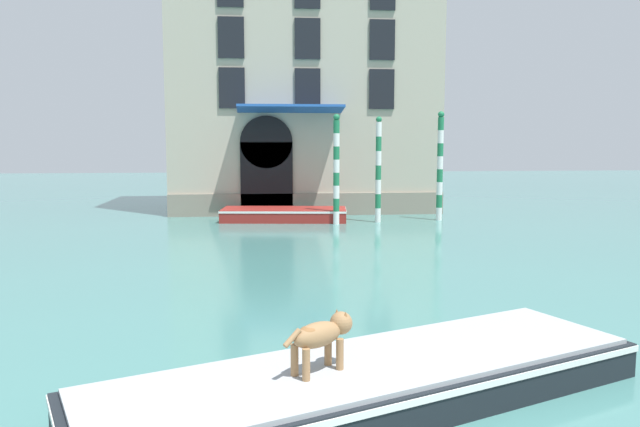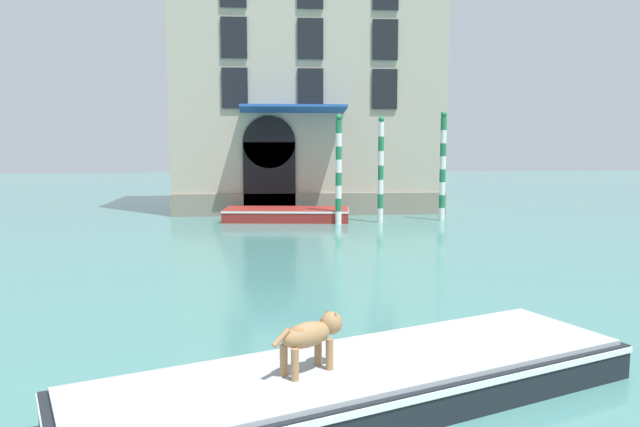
# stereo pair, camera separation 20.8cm
# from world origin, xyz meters

# --- Properties ---
(palazzo_left) EXTENTS (11.74, 7.40, 14.12)m
(palazzo_left) POSITION_xyz_m (0.90, 26.48, 7.04)
(palazzo_left) COLOR #B2A893
(palazzo_left) RESTS_ON ground_plane
(boat_foreground) EXTENTS (7.39, 4.59, 0.52)m
(boat_foreground) POSITION_xyz_m (0.21, 4.35, 0.28)
(boat_foreground) COLOR black
(boat_foreground) RESTS_ON ground_plane
(dog_on_deck) EXTENTS (0.86, 0.67, 0.67)m
(dog_on_deck) POSITION_xyz_m (-0.45, 4.10, 0.96)
(dog_on_deck) COLOR #997047
(dog_on_deck) RESTS_ON boat_foreground
(boat_moored_near_palazzo) EXTENTS (5.10, 2.43, 0.49)m
(boat_moored_near_palazzo) POSITION_xyz_m (-0.18, 21.79, 0.26)
(boat_moored_near_palazzo) COLOR maroon
(boat_moored_near_palazzo) RESTS_ON ground_plane
(mooring_pole_0) EXTENTS (0.23, 0.23, 4.09)m
(mooring_pole_0) POSITION_xyz_m (3.44, 20.95, 2.06)
(mooring_pole_0) COLOR white
(mooring_pole_0) RESTS_ON ground_plane
(mooring_pole_1) EXTENTS (0.24, 0.24, 4.16)m
(mooring_pole_1) POSITION_xyz_m (1.76, 20.57, 2.10)
(mooring_pole_1) COLOR white
(mooring_pole_1) RESTS_ON ground_plane
(mooring_pole_2) EXTENTS (0.25, 0.25, 4.32)m
(mooring_pole_2) POSITION_xyz_m (5.99, 21.33, 2.18)
(mooring_pole_2) COLOR white
(mooring_pole_2) RESTS_ON ground_plane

